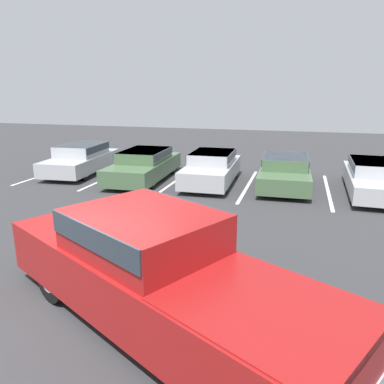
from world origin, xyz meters
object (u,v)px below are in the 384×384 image
at_px(pickup_truck, 158,272).
at_px(parked_sedan_d, 285,170).
at_px(parked_sedan_a, 81,158).
at_px(parked_sedan_b, 144,164).
at_px(parked_sedan_c, 212,167).
at_px(parked_sedan_e, 374,176).

xyz_separation_m(pickup_truck, parked_sedan_d, (1.43, 9.52, -0.26)).
bearing_deg(parked_sedan_a, parked_sedan_b, 77.72).
relative_size(parked_sedan_c, parked_sedan_e, 0.92).
bearing_deg(parked_sedan_a, parked_sedan_d, 85.11).
distance_m(parked_sedan_b, parked_sedan_e, 8.61).
relative_size(parked_sedan_a, parked_sedan_b, 0.95).
bearing_deg(parked_sedan_a, pickup_truck, 32.46).
bearing_deg(parked_sedan_c, parked_sedan_d, 94.58).
bearing_deg(parked_sedan_b, parked_sedan_d, 91.73).
bearing_deg(parked_sedan_e, parked_sedan_a, -89.76).
distance_m(pickup_truck, parked_sedan_a, 11.97).
relative_size(parked_sedan_b, parked_sedan_e, 1.02).
distance_m(pickup_truck, parked_sedan_b, 9.99).
relative_size(parked_sedan_c, parked_sedan_d, 0.96).
distance_m(parked_sedan_b, parked_sedan_c, 2.81).
relative_size(parked_sedan_b, parked_sedan_c, 1.11).
height_order(parked_sedan_a, parked_sedan_c, parked_sedan_a).
relative_size(pickup_truck, parked_sedan_d, 1.40).
bearing_deg(pickup_truck, parked_sedan_e, 92.33).
distance_m(pickup_truck, parked_sedan_d, 9.63).
distance_m(pickup_truck, parked_sedan_e, 10.26).
xyz_separation_m(pickup_truck, parked_sedan_e, (4.49, 9.22, -0.25)).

